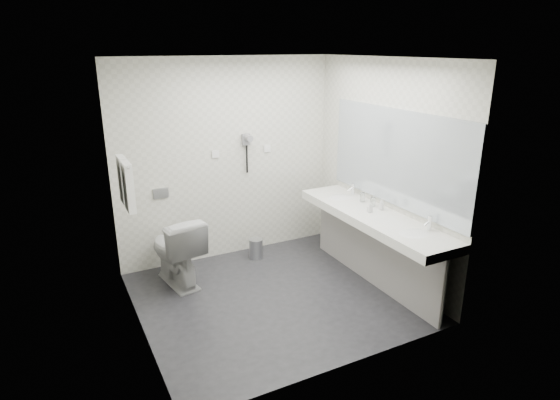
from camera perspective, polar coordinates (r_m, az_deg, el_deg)
floor at (r=5.21m, az=-0.73°, el=-11.75°), size 2.80×2.80×0.00m
ceiling at (r=4.50m, az=-0.86°, el=16.94°), size 2.80×2.80×0.00m
wall_back at (r=5.86m, az=-6.49°, el=4.81°), size 2.80×0.00×2.80m
wall_front at (r=3.65m, az=8.36°, el=-3.75°), size 2.80×0.00×2.80m
wall_left at (r=4.30m, az=-17.74°, el=-1.01°), size 0.00×2.60×2.60m
wall_right at (r=5.45m, az=12.53°, el=3.45°), size 0.00×2.60×2.60m
vanity_counter at (r=5.27m, az=11.25°, el=-2.12°), size 0.55×2.20×0.10m
vanity_panel at (r=5.44m, az=11.18°, el=-6.27°), size 0.03×2.15×0.75m
vanity_post_near at (r=4.79m, az=19.25°, el=-10.61°), size 0.06×0.06×0.75m
vanity_post_far at (r=6.24m, az=5.53°, el=-2.74°), size 0.06×0.06×0.75m
mirror at (r=5.25m, az=13.93°, el=5.03°), size 0.02×2.20×1.05m
basin_near at (r=4.80m, az=16.05°, el=-4.10°), size 0.40×0.31×0.05m
basin_far at (r=5.75m, az=7.29°, el=0.21°), size 0.40×0.31×0.05m
faucet_near at (r=4.90m, az=17.82°, el=-2.69°), size 0.04×0.04×0.15m
faucet_far at (r=5.83m, az=8.91°, el=1.32°), size 0.04×0.04×0.15m
soap_bottle_a at (r=5.26m, az=10.89°, el=-0.95°), size 0.05×0.05×0.10m
soap_bottle_c at (r=5.36m, az=12.29°, el=-0.52°), size 0.07×0.07×0.13m
glass_left at (r=5.46m, az=11.27°, el=-0.22°), size 0.06×0.06×0.11m
glass_right at (r=5.60m, az=10.04°, el=0.33°), size 0.07×0.07×0.11m
toilet at (r=5.45m, az=-12.59°, el=-5.95°), size 0.58×0.87×0.82m
flush_plate at (r=5.69m, az=-14.33°, el=0.80°), size 0.18×0.02×0.12m
pedal_bin at (r=6.04m, az=-2.96°, el=-6.00°), size 0.23×0.23×0.25m
bin_lid at (r=5.99m, az=-2.98°, el=-4.86°), size 0.18×0.18×0.02m
towel_rail at (r=4.75m, az=-18.68°, el=4.47°), size 0.02×0.62×0.02m
towel_near at (r=4.67m, az=-18.01°, el=1.52°), size 0.07×0.24×0.48m
towel_far at (r=4.94m, az=-18.58°, el=2.35°), size 0.07×0.24×0.48m
dryer_cradle at (r=5.87m, az=-4.17°, el=7.40°), size 0.10×0.04×0.14m
dryer_barrel at (r=5.80m, az=-3.90°, el=7.58°), size 0.08×0.14×0.08m
dryer_cord at (r=5.91m, az=-4.06°, el=4.99°), size 0.02×0.02×0.35m
switch_plate_a at (r=5.77m, az=-7.88°, el=5.57°), size 0.09×0.02×0.09m
switch_plate_b at (r=6.04m, az=-1.58°, el=6.29°), size 0.09×0.02×0.09m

